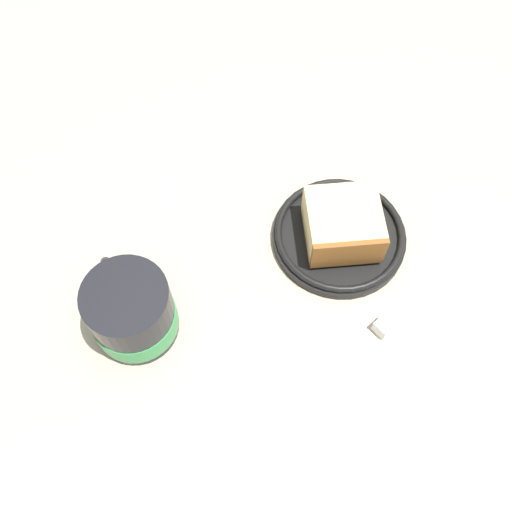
# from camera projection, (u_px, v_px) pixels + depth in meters

# --- Properties ---
(ground_plane) EXTENTS (1.51, 1.51, 0.04)m
(ground_plane) POSITION_uv_depth(u_px,v_px,m) (274.00, 288.00, 0.68)
(ground_plane) COLOR tan
(small_plate) EXTENTS (0.15, 0.15, 0.02)m
(small_plate) POSITION_uv_depth(u_px,v_px,m) (339.00, 236.00, 0.68)
(small_plate) COLOR black
(small_plate) RESTS_ON ground_plane
(cake_slice) EXTENTS (0.10, 0.10, 0.05)m
(cake_slice) POSITION_uv_depth(u_px,v_px,m) (343.00, 225.00, 0.65)
(cake_slice) COLOR brown
(cake_slice) RESTS_ON small_plate
(tea_mug) EXTENTS (0.10, 0.10, 0.09)m
(tea_mug) POSITION_uv_depth(u_px,v_px,m) (132.00, 312.00, 0.60)
(tea_mug) COLOR black
(tea_mug) RESTS_ON ground_plane
(teaspoon) EXTENTS (0.12, 0.02, 0.01)m
(teaspoon) POSITION_uv_depth(u_px,v_px,m) (163.00, 200.00, 0.71)
(teaspoon) COLOR silver
(teaspoon) RESTS_ON ground_plane
(sugar_cube) EXTENTS (0.02, 0.02, 0.02)m
(sugar_cube) POSITION_uv_depth(u_px,v_px,m) (383.00, 327.00, 0.63)
(sugar_cube) COLOR white
(sugar_cube) RESTS_ON ground_plane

